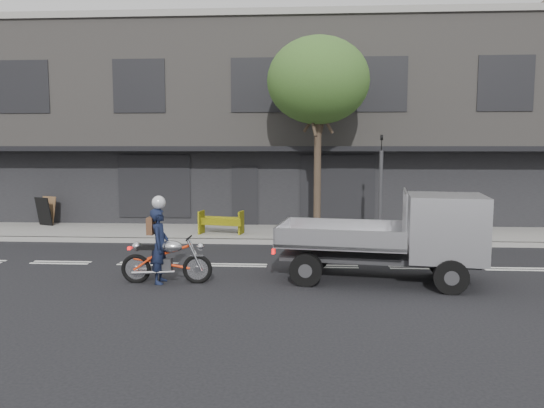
{
  "coord_description": "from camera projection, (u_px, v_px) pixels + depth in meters",
  "views": [
    {
      "loc": [
        1.82,
        -13.69,
        3.15
      ],
      "look_at": [
        0.91,
        0.5,
        1.59
      ],
      "focal_mm": 35.0,
      "sensor_mm": 36.0,
      "label": 1
    }
  ],
  "objects": [
    {
      "name": "ground",
      "position": [
        237.0,
        265.0,
        14.04
      ],
      "size": [
        80.0,
        80.0,
        0.0
      ],
      "primitive_type": "plane",
      "color": "black",
      "rests_on": "ground"
    },
    {
      "name": "sidewalk",
      "position": [
        254.0,
        233.0,
        18.69
      ],
      "size": [
        32.0,
        3.2,
        0.15
      ],
      "primitive_type": "cube",
      "color": "gray",
      "rests_on": "ground"
    },
    {
      "name": "kerb",
      "position": [
        249.0,
        242.0,
        17.11
      ],
      "size": [
        32.0,
        0.2,
        0.15
      ],
      "primitive_type": "cube",
      "color": "gray",
      "rests_on": "ground"
    },
    {
      "name": "building_main",
      "position": [
        267.0,
        128.0,
        24.81
      ],
      "size": [
        26.0,
        10.0,
        8.0
      ],
      "primitive_type": "cube",
      "color": "slate",
      "rests_on": "ground"
    },
    {
      "name": "street_tree",
      "position": [
        318.0,
        81.0,
        17.49
      ],
      "size": [
        3.4,
        3.4,
        6.74
      ],
      "color": "#382B21",
      "rests_on": "ground"
    },
    {
      "name": "traffic_light_pole",
      "position": [
        380.0,
        193.0,
        16.91
      ],
      "size": [
        0.12,
        0.12,
        3.5
      ],
      "color": "#2D2D30",
      "rests_on": "ground"
    },
    {
      "name": "motorcycle",
      "position": [
        166.0,
        259.0,
        12.17
      ],
      "size": [
        2.11,
        0.61,
        1.09
      ],
      "rotation": [
        0.0,
        0.0,
        0.04
      ],
      "color": "black",
      "rests_on": "ground"
    },
    {
      "name": "rider",
      "position": [
        160.0,
        246.0,
        12.15
      ],
      "size": [
        0.44,
        0.65,
        1.73
      ],
      "primitive_type": "imported",
      "rotation": [
        0.0,
        0.0,
        1.61
      ],
      "color": "black",
      "rests_on": "ground"
    },
    {
      "name": "flatbed_ute",
      "position": [
        426.0,
        230.0,
        12.11
      ],
      "size": [
        4.85,
        2.51,
        2.15
      ],
      "rotation": [
        0.0,
        0.0,
        -0.15
      ],
      "color": "black",
      "rests_on": "ground"
    },
    {
      "name": "construction_barrier",
      "position": [
        220.0,
        223.0,
        17.9
      ],
      "size": [
        1.56,
        0.88,
        0.82
      ],
      "primitive_type": null,
      "rotation": [
        0.0,
        0.0,
        -0.21
      ],
      "color": "yellow",
      "rests_on": "sidewalk"
    },
    {
      "name": "sandwich_board",
      "position": [
        44.0,
        211.0,
        19.96
      ],
      "size": [
        0.81,
        0.69,
        1.08
      ],
      "primitive_type": null,
      "rotation": [
        0.0,
        0.0,
        -0.4
      ],
      "color": "black",
      "rests_on": "sidewalk"
    }
  ]
}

